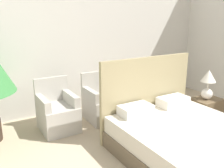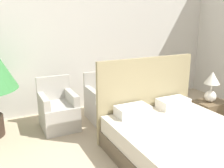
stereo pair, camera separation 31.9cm
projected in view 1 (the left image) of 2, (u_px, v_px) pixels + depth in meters
The scene contains 6 objects.
wall_back at pixel (90, 35), 4.93m from camera, with size 10.00×0.06×2.90m.
bed at pixel (191, 142), 3.21m from camera, with size 1.63×2.05×1.24m.
armchair_near_window_left at pixel (58, 114), 4.10m from camera, with size 0.57×0.64×0.84m.
armchair_near_window_right at pixel (102, 105), 4.52m from camera, with size 0.58×0.65×0.84m.
nightstand at pixel (206, 111), 4.34m from camera, with size 0.49×0.39×0.46m.
table_lamp at pixel (208, 82), 4.19m from camera, with size 0.25×0.25×0.51m.
Camera 1 is at (-2.18, -0.79, 1.85)m, focal length 40.00 mm.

